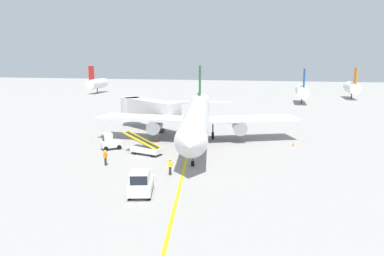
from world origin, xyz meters
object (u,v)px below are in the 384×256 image
baggage_tug_near_wing (110,142)px  jet_bridge (146,108)px  safety_cone_nose_right (158,139)px  ground_crew_wing_walker (170,166)px  pushback_tug (141,184)px  airliner (197,117)px  belt_loader_forward_hold (145,148)px  safety_cone_nose_left (293,144)px  ground_crew_marshaller (105,157)px

baggage_tug_near_wing → jet_bridge: bearing=90.2°
safety_cone_nose_right → ground_crew_wing_walker: bearing=-67.9°
pushback_tug → safety_cone_nose_right: 20.79m
airliner → jet_bridge: 11.72m
belt_loader_forward_hold → safety_cone_nose_left: (17.40, 8.34, -0.56)m
belt_loader_forward_hold → safety_cone_nose_left: size_ratio=11.72×
belt_loader_forward_hold → ground_crew_wing_walker: bearing=-54.2°
baggage_tug_near_wing → ground_crew_marshaller: baggage_tug_near_wing is taller
airliner → belt_loader_forward_hold: size_ratio=6.83×
airliner → ground_crew_wing_walker: (0.53, -15.41, -2.51)m
pushback_tug → airliner: bearing=88.9°
ground_crew_marshaller → ground_crew_wing_walker: (7.67, -1.70, 0.00)m
airliner → safety_cone_nose_left: size_ratio=80.08×
airliner → safety_cone_nose_left: (12.90, -0.08, -3.20)m
airliner → pushback_tug: (-0.42, -21.10, -2.42)m
jet_bridge → ground_crew_marshaller: size_ratio=6.98×
belt_loader_forward_hold → ground_crew_wing_walker: belt_loader_forward_hold is taller
baggage_tug_near_wing → pushback_tug: bearing=-56.5°
belt_loader_forward_hold → ground_crew_wing_walker: (5.04, -6.98, 0.13)m
ground_crew_wing_walker → airliner: bearing=92.0°
baggage_tug_near_wing → safety_cone_nose_right: bearing=54.8°
ground_crew_marshaller → safety_cone_nose_left: bearing=34.2°
belt_loader_forward_hold → jet_bridge: bearing=109.3°
belt_loader_forward_hold → ground_crew_marshaller: size_ratio=3.03×
airliner → jet_bridge: (-9.74, 6.52, 0.12)m
baggage_tug_near_wing → ground_crew_wing_walker: (10.24, -8.33, -0.02)m
airliner → safety_cone_nose_right: bearing=-170.3°
baggage_tug_near_wing → safety_cone_nose_left: baggage_tug_near_wing is taller
baggage_tug_near_wing → safety_cone_nose_left: 23.67m
airliner → ground_crew_wing_walker: bearing=-88.0°
belt_loader_forward_hold → baggage_tug_near_wing: bearing=165.5°
jet_bridge → safety_cone_nose_left: bearing=-16.3°
pushback_tug → ground_crew_marshaller: (-6.72, 7.39, -0.08)m
belt_loader_forward_hold → safety_cone_nose_left: 19.31m
baggage_tug_near_wing → safety_cone_nose_right: (4.35, 6.16, -0.71)m
airliner → ground_crew_wing_walker: 15.62m
airliner → belt_loader_forward_hold: bearing=-118.1°
safety_cone_nose_left → ground_crew_marshaller: bearing=-145.8°
belt_loader_forward_hold → ground_crew_wing_walker: 8.61m
pushback_tug → belt_loader_forward_hold: bearing=107.8°
baggage_tug_near_wing → ground_crew_marshaller: size_ratio=1.57×
safety_cone_nose_left → ground_crew_wing_walker: bearing=-128.9°
belt_loader_forward_hold → safety_cone_nose_right: size_ratio=11.72×
jet_bridge → pushback_tug: 29.26m
pushback_tug → safety_cone_nose_right: bearing=103.7°
pushback_tug → safety_cone_nose_right: (-4.93, 20.19, -0.77)m
ground_crew_wing_walker → jet_bridge: bearing=115.1°
ground_crew_marshaller → safety_cone_nose_left: size_ratio=3.86×
ground_crew_marshaller → safety_cone_nose_right: 12.94m
safety_cone_nose_left → belt_loader_forward_hold: bearing=-154.4°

